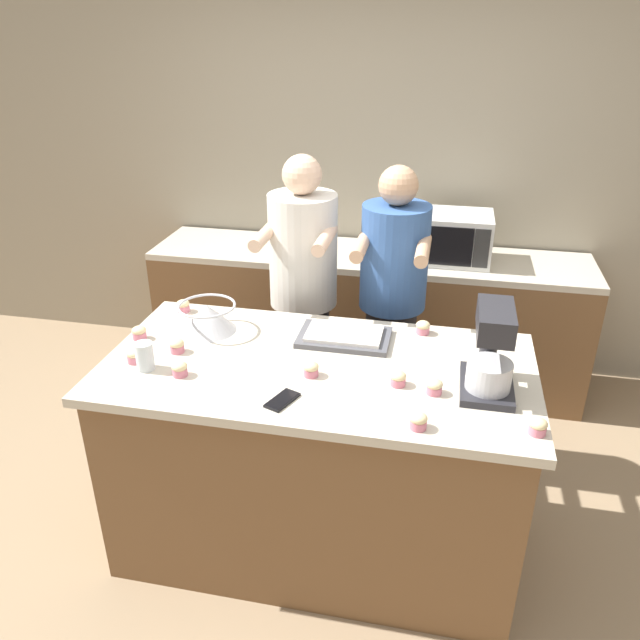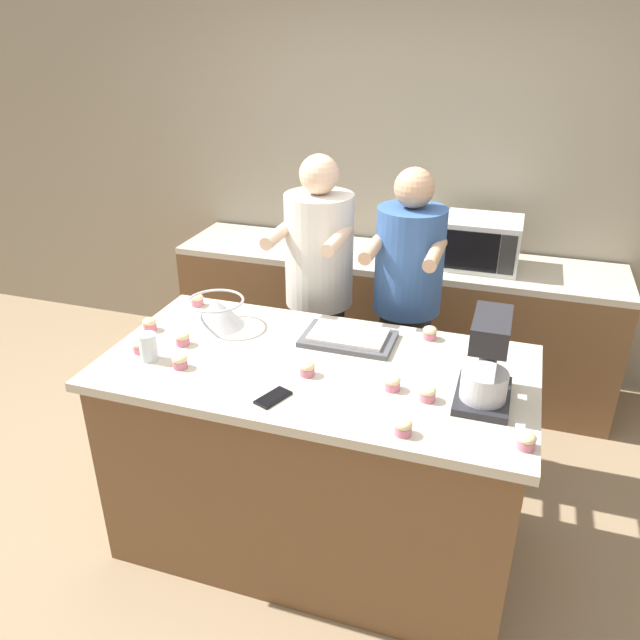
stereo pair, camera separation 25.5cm
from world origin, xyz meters
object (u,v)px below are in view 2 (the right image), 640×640
at_px(mixing_bowl, 216,312).
at_px(baking_tray, 348,338).
at_px(cupcake_8, 180,361).
at_px(cupcake_1, 403,427).
at_px(cupcake_3, 428,393).
at_px(cupcake_7, 392,383).
at_px(cell_phone, 273,397).
at_px(person_right, 405,318).
at_px(cupcake_4, 150,324).
at_px(microwave_oven, 482,243).
at_px(stand_mixer, 487,364).
at_px(cupcake_5, 430,333).
at_px(cupcake_10, 197,300).
at_px(cupcake_2, 182,338).
at_px(cupcake_6, 307,368).
at_px(cupcake_9, 140,346).
at_px(cupcake_0, 526,440).
at_px(person_left, 319,304).
at_px(drinking_glass, 148,347).

relative_size(mixing_bowl, baking_tray, 0.65).
relative_size(baking_tray, cupcake_8, 6.37).
height_order(baking_tray, cupcake_1, cupcake_1).
height_order(cupcake_3, cupcake_7, same).
bearing_deg(cupcake_1, cell_phone, 172.69).
distance_m(baking_tray, cupcake_8, 0.74).
distance_m(person_right, cupcake_4, 1.28).
bearing_deg(microwave_oven, stand_mixer, -84.55).
relative_size(cupcake_5, cupcake_10, 1.00).
bearing_deg(cupcake_2, baking_tray, 20.65).
distance_m(microwave_oven, cupcake_3, 1.68).
bearing_deg(cupcake_6, cupcake_1, -31.25).
bearing_deg(cell_phone, cupcake_10, 135.42).
bearing_deg(cell_phone, mixing_bowl, 134.04).
height_order(cupcake_2, cupcake_9, same).
bearing_deg(cupcake_3, stand_mixer, 18.70).
bearing_deg(microwave_oven, cupcake_0, -80.35).
bearing_deg(cupcake_4, cell_phone, -25.39).
relative_size(mixing_bowl, cupcake_9, 4.15).
bearing_deg(mixing_bowl, person_left, 60.36).
bearing_deg(cell_phone, cupcake_9, 166.76).
height_order(cupcake_0, cupcake_2, same).
xyz_separation_m(cupcake_3, cupcake_9, (-1.23, -0.01, 0.00)).
height_order(cupcake_7, cupcake_10, same).
distance_m(baking_tray, drinking_glass, 0.86).
distance_m(stand_mixer, cupcake_8, 1.22).
bearing_deg(cupcake_3, person_right, 105.83).
xyz_separation_m(mixing_bowl, cupcake_6, (0.55, -0.30, -0.04)).
bearing_deg(cupcake_7, cupcake_9, -177.62).
bearing_deg(person_right, person_left, 179.96).
height_order(person_left, cupcake_0, person_left).
xyz_separation_m(cupcake_2, cupcake_6, (0.61, -0.07, 0.00)).
distance_m(mixing_bowl, cupcake_1, 1.14).
xyz_separation_m(cupcake_3, cupcake_8, (-1.00, -0.08, 0.00)).
relative_size(cupcake_2, cupcake_10, 1.00).
height_order(cupcake_1, cupcake_5, same).
bearing_deg(cupcake_5, person_right, 114.85).
relative_size(person_right, baking_tray, 4.03).
bearing_deg(baking_tray, drinking_glass, -150.83).
bearing_deg(cupcake_6, stand_mixer, 2.95).
relative_size(cupcake_3, cupcake_9, 1.00).
bearing_deg(cupcake_4, cupcake_2, -20.57).
bearing_deg(cupcake_10, cupcake_3, -21.90).
distance_m(person_left, stand_mixer, 1.25).
bearing_deg(cupcake_0, cupcake_4, 167.44).
relative_size(stand_mixer, cupcake_5, 5.53).
xyz_separation_m(baking_tray, drinking_glass, (-0.75, -0.42, 0.04)).
height_order(cupcake_5, cupcake_9, same).
height_order(stand_mixer, microwave_oven, stand_mixer).
distance_m(cupcake_0, cupcake_7, 0.55).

